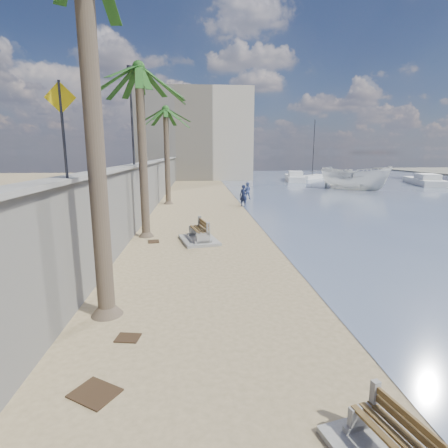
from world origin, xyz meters
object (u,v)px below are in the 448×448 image
person_b (247,190)px  yacht_far (295,178)px  palm_mid (139,70)px  sailboat_west (312,177)px  boat_cruiser (354,177)px  person_a (243,194)px  yacht_near (424,182)px  bench_far (199,233)px  palm_back (166,111)px

person_b → yacht_far: person_b is taller
palm_mid → sailboat_west: bearing=61.1°
person_b → boat_cruiser: 15.51m
person_a → boat_cruiser: bearing=73.3°
boat_cruiser → yacht_near: (12.66, 5.98, -1.10)m
person_a → yacht_near: person_a is taller
person_b → sailboat_west: sailboat_west is taller
bench_far → person_b: person_b is taller
person_b → yacht_near: 29.49m
sailboat_west → palm_mid: bearing=-118.9°
palm_mid → boat_cruiser: 30.98m
person_b → sailboat_west: 28.85m
bench_far → person_b: (4.59, 15.68, 0.42)m
palm_mid → person_a: size_ratio=4.57×
boat_cruiser → yacht_far: bearing=61.4°
palm_back → sailboat_west: bearing=52.0°
bench_far → yacht_far: size_ratio=0.30×
palm_back → person_a: palm_back is taller
yacht_near → bench_far: bearing=150.4°
palm_back → person_a: bearing=-17.4°
palm_mid → person_b: palm_mid is taller
boat_cruiser → yacht_near: 14.04m
palm_back → yacht_far: palm_back is taller
yacht_far → bench_far: bearing=168.5°
palm_back → person_b: (7.10, 2.70, -6.70)m
boat_cruiser → palm_back: bearing=164.5°
palm_back → yacht_near: 37.75m
person_a → person_b: bearing=112.0°
bench_far → palm_mid: size_ratio=0.29×
person_b → sailboat_west: size_ratio=0.18×
palm_mid → yacht_near: size_ratio=0.91×
bench_far → boat_cruiser: (18.21, 23.08, 1.02)m
boat_cruiser → sailboat_west: 17.60m
yacht_far → palm_back: bearing=154.4°
person_a → boat_cruiser: (14.59, 12.03, 0.46)m
palm_back → yacht_far: (17.56, 23.92, -7.21)m
bench_far → person_b: bearing=73.7°
palm_back → person_a: size_ratio=4.30×
palm_back → palm_mid: bearing=-91.0°
person_b → person_a: bearing=91.1°
boat_cruiser → sailboat_west: (0.86, 17.55, -1.13)m
person_a → boat_cruiser: 18.91m
person_a → yacht_near: bearing=67.3°
person_a → palm_back: bearing=-163.6°
boat_cruiser → person_b: bearing=167.0°
sailboat_west → palm_back: bearing=-128.0°
yacht_near → person_a: bearing=140.6°
palm_back → person_a: (6.14, -1.93, -6.56)m
person_a → boat_cruiser: size_ratio=0.54×
yacht_near → yacht_far: size_ratio=1.13×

